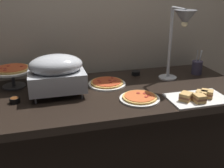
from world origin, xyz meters
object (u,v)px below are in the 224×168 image
object	(u,v)px
heat_lamp	(182,26)
pizza_plate_center	(140,98)
pizza_plate_front	(107,83)
sauce_cup_near	(136,73)
sauce_cup_far	(15,100)
sandwich_platter	(198,97)
utensil_holder	(197,67)
pizza_plate_raised_stand	(12,71)
chafing_dish	(56,73)

from	to	relation	value
heat_lamp	pizza_plate_center	world-z (taller)	heat_lamp
pizza_plate_front	sauce_cup_near	world-z (taller)	sauce_cup_near
pizza_plate_front	sauce_cup_far	xyz separation A→B (m)	(-0.64, -0.15, 0.01)
sauce_cup_near	pizza_plate_center	bearing A→B (deg)	-106.88
pizza_plate_front	sandwich_platter	distance (m)	0.65
heat_lamp	utensil_holder	size ratio (longest dim) A/B	2.70
pizza_plate_center	pizza_plate_raised_stand	world-z (taller)	pizza_plate_raised_stand
pizza_plate_front	sandwich_platter	xyz separation A→B (m)	(0.50, -0.42, 0.01)
sauce_cup_far	sandwich_platter	bearing A→B (deg)	-13.27
chafing_dish	heat_lamp	world-z (taller)	heat_lamp
chafing_dish	heat_lamp	distance (m)	0.91
heat_lamp	pizza_plate_center	xyz separation A→B (m)	(-0.36, -0.19, -0.42)
chafing_dish	heat_lamp	xyz separation A→B (m)	(0.86, -0.04, 0.27)
heat_lamp	sandwich_platter	bearing A→B (deg)	-90.51
chafing_dish	utensil_holder	bearing A→B (deg)	7.21
sauce_cup_far	utensil_holder	bearing A→B (deg)	8.21
sauce_cup_far	pizza_plate_front	bearing A→B (deg)	13.55
chafing_dish	utensil_holder	xyz separation A→B (m)	(1.14, 0.14, -0.10)
heat_lamp	sauce_cup_near	size ratio (longest dim) A/B	8.14
utensil_holder	pizza_plate_center	bearing A→B (deg)	-149.98
chafing_dish	sauce_cup_far	world-z (taller)	chafing_dish
pizza_plate_front	sandwich_platter	world-z (taller)	sandwich_platter
heat_lamp	utensil_holder	world-z (taller)	heat_lamp
pizza_plate_raised_stand	sauce_cup_far	world-z (taller)	pizza_plate_raised_stand
pizza_plate_center	sauce_cup_near	bearing A→B (deg)	73.12
pizza_plate_front	pizza_plate_raised_stand	bearing A→B (deg)	167.29
chafing_dish	pizza_plate_center	world-z (taller)	chafing_dish
pizza_plate_raised_stand	sauce_cup_near	xyz separation A→B (m)	(0.94, 0.01, -0.10)
sandwich_platter	chafing_dish	bearing A→B (deg)	159.18
heat_lamp	sandwich_platter	world-z (taller)	heat_lamp
heat_lamp	pizza_plate_center	distance (m)	0.58
pizza_plate_center	sandwich_platter	distance (m)	0.37
chafing_dish	pizza_plate_front	bearing A→B (deg)	14.44
sauce_cup_near	utensil_holder	size ratio (longest dim) A/B	0.33
sauce_cup_near	chafing_dish	bearing A→B (deg)	-158.85
sandwich_platter	pizza_plate_center	bearing A→B (deg)	163.79
pizza_plate_front	utensil_holder	distance (m)	0.78
sandwich_platter	utensil_holder	xyz separation A→B (m)	(0.28, 0.47, 0.04)
chafing_dish	pizza_plate_raised_stand	bearing A→B (deg)	140.52
utensil_holder	heat_lamp	bearing A→B (deg)	-146.62
chafing_dish	sandwich_platter	xyz separation A→B (m)	(0.86, -0.33, -0.14)
pizza_plate_raised_stand	sandwich_platter	xyz separation A→B (m)	(1.16, -0.57, -0.09)
pizza_plate_front	utensil_holder	xyz separation A→B (m)	(0.77, 0.05, 0.04)
sandwich_platter	sauce_cup_far	distance (m)	1.17
heat_lamp	utensil_holder	distance (m)	0.50
chafing_dish	sauce_cup_near	bearing A→B (deg)	21.15
pizza_plate_raised_stand	utensil_holder	size ratio (longest dim) A/B	1.45
pizza_plate_front	pizza_plate_center	world-z (taller)	same
pizza_plate_front	pizza_plate_center	distance (m)	0.35
pizza_plate_front	heat_lamp	bearing A→B (deg)	-14.83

